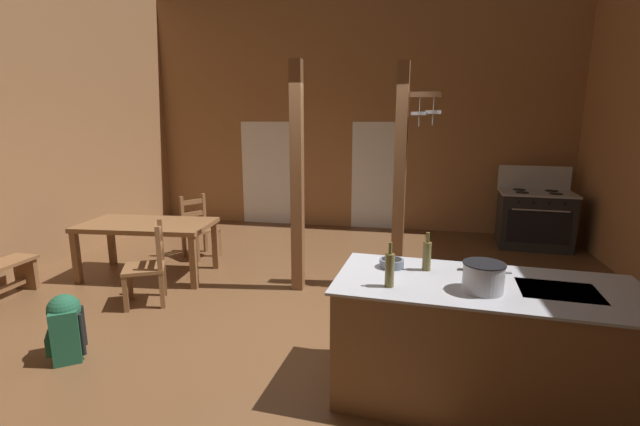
% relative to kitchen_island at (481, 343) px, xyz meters
% --- Properties ---
extents(ground_plane, '(8.69, 9.45, 0.10)m').
position_rel_kitchen_island_xyz_m(ground_plane, '(-1.65, 0.96, -0.51)').
color(ground_plane, brown).
extents(wall_back, '(8.69, 0.14, 4.41)m').
position_rel_kitchen_island_xyz_m(wall_back, '(-1.65, 5.35, 1.74)').
color(wall_back, '#93663F').
rests_on(wall_back, ground_plane).
extents(glazed_door_back_left, '(1.00, 0.01, 2.05)m').
position_rel_kitchen_island_xyz_m(glazed_door_back_left, '(-3.43, 5.28, 0.56)').
color(glazed_door_back_left, white).
rests_on(glazed_door_back_left, ground_plane).
extents(glazed_panel_back_right, '(0.84, 0.01, 2.05)m').
position_rel_kitchen_island_xyz_m(glazed_panel_back_right, '(-1.26, 5.28, 0.56)').
color(glazed_panel_back_right, white).
rests_on(glazed_panel_back_right, ground_plane).
extents(kitchen_island, '(2.22, 1.11, 0.93)m').
position_rel_kitchen_island_xyz_m(kitchen_island, '(0.00, 0.00, 0.00)').
color(kitchen_island, brown).
rests_on(kitchen_island, ground_plane).
extents(stove_range, '(1.19, 0.89, 1.32)m').
position_rel_kitchen_island_xyz_m(stove_range, '(1.48, 4.50, 0.02)').
color(stove_range, black).
rests_on(stove_range, ground_plane).
extents(support_post_with_pot_rack, '(0.53, 0.23, 2.76)m').
position_rel_kitchen_island_xyz_m(support_post_with_pot_rack, '(-0.67, 2.29, 1.00)').
color(support_post_with_pot_rack, brown).
rests_on(support_post_with_pot_rack, ground_plane).
extents(support_post_center, '(0.14, 0.14, 2.76)m').
position_rel_kitchen_island_xyz_m(support_post_center, '(-1.90, 1.90, 0.92)').
color(support_post_center, brown).
rests_on(support_post_center, ground_plane).
extents(dining_table, '(1.77, 1.04, 0.74)m').
position_rel_kitchen_island_xyz_m(dining_table, '(-4.00, 1.96, 0.19)').
color(dining_table, brown).
rests_on(dining_table, ground_plane).
extents(ladderback_chair_near_window, '(0.59, 0.59, 0.95)m').
position_rel_kitchen_island_xyz_m(ladderback_chair_near_window, '(-3.46, 1.12, -0.01)').
color(ladderback_chair_near_window, brown).
rests_on(ladderback_chair_near_window, ground_plane).
extents(ladderback_chair_by_post, '(0.61, 0.61, 0.95)m').
position_rel_kitchen_island_xyz_m(ladderback_chair_by_post, '(-3.74, 2.91, -0.01)').
color(ladderback_chair_by_post, brown).
rests_on(ladderback_chair_by_post, ground_plane).
extents(backpack, '(0.39, 0.39, 0.60)m').
position_rel_kitchen_island_xyz_m(backpack, '(-3.50, -0.11, -0.15)').
color(backpack, '#1E5138').
rests_on(backpack, ground_plane).
extents(stockpot_on_counter, '(0.35, 0.29, 0.20)m').
position_rel_kitchen_island_xyz_m(stockpot_on_counter, '(-0.05, -0.16, 0.57)').
color(stockpot_on_counter, '#A8AAB2').
rests_on(stockpot_on_counter, kitchen_island).
extents(mixing_bowl_on_counter, '(0.19, 0.19, 0.07)m').
position_rel_kitchen_island_xyz_m(mixing_bowl_on_counter, '(-0.69, 0.23, 0.50)').
color(mixing_bowl_on_counter, slate).
rests_on(mixing_bowl_on_counter, kitchen_island).
extents(bottle_tall_on_counter, '(0.07, 0.07, 0.30)m').
position_rel_kitchen_island_xyz_m(bottle_tall_on_counter, '(-0.42, 0.21, 0.59)').
color(bottle_tall_on_counter, brown).
rests_on(bottle_tall_on_counter, kitchen_island).
extents(bottle_short_on_counter, '(0.07, 0.07, 0.32)m').
position_rel_kitchen_island_xyz_m(bottle_short_on_counter, '(-0.69, -0.20, 0.60)').
color(bottle_short_on_counter, brown).
rests_on(bottle_short_on_counter, kitchen_island).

